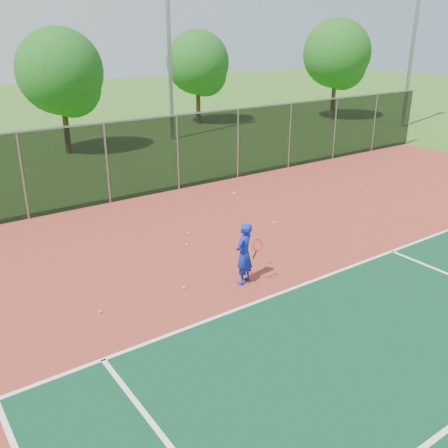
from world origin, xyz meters
name	(u,v)px	position (x,y,z in m)	size (l,w,h in m)	color
ground	(446,318)	(0.00, 0.00, 0.00)	(120.00, 120.00, 0.00)	#2D5F1B
court_apron	(375,283)	(0.00, 2.00, 0.01)	(30.00, 20.00, 0.02)	#973626
fence_back	(178,152)	(0.00, 12.00, 1.56)	(30.00, 0.06, 3.03)	black
tennis_player	(244,253)	(-2.75, 3.99, 0.85)	(0.71, 0.72, 2.47)	#1222AD
practice_ball_0	(100,312)	(-6.37, 4.71, 0.06)	(0.07, 0.07, 0.07)	#CBEC1B
practice_ball_1	(362,186)	(6.34, 7.83, 0.06)	(0.07, 0.07, 0.07)	#CBEC1B
practice_ball_2	(184,287)	(-4.18, 4.59, 0.06)	(0.07, 0.07, 0.07)	#CBEC1B
practice_ball_3	(188,233)	(-2.21, 7.62, 0.06)	(0.07, 0.07, 0.07)	#CBEC1B
practice_ball_4	(248,214)	(0.41, 7.87, 0.06)	(0.07, 0.07, 0.07)	#CBEC1B
practice_ball_6	(187,245)	(-2.73, 6.85, 0.06)	(0.07, 0.07, 0.07)	#CBEC1B
practice_ball_7	(275,222)	(0.68, 6.75, 0.06)	(0.07, 0.07, 0.07)	#CBEC1B
floodlight_n	(168,20)	(4.86, 21.04, 6.63)	(0.90, 0.40, 11.72)	gray
floodlight_ne	(416,21)	(19.64, 15.64, 6.63)	(0.90, 0.40, 11.72)	gray
tree_back_left	(63,76)	(-1.41, 20.85, 3.97)	(4.31, 4.31, 6.33)	#352113
tree_back_mid	(199,65)	(9.05, 24.49, 3.89)	(4.22, 4.22, 6.20)	#352113
tree_back_right	(338,57)	(18.08, 20.48, 4.36)	(4.73, 4.73, 6.95)	#352113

